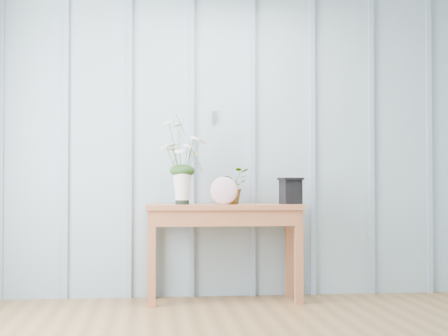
{
  "coord_description": "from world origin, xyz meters",
  "views": [
    {
      "loc": [
        -0.59,
        -3.29,
        0.9
      ],
      "look_at": [
        -0.02,
        1.94,
        1.03
      ],
      "focal_mm": 55.0,
      "sensor_mm": 36.0,
      "label": 1
    }
  ],
  "objects": [
    {
      "name": "daisy_vase",
      "position": [
        -0.34,
        1.97,
        1.17
      ],
      "size": [
        0.47,
        0.36,
        0.66
      ],
      "color": "black",
      "rests_on": "sideboard"
    },
    {
      "name": "spider_plant",
      "position": [
        0.06,
        2.06,
        0.89
      ],
      "size": [
        0.33,
        0.32,
        0.28
      ],
      "primitive_type": "imported",
      "rotation": [
        0.0,
        0.0,
        0.52
      ],
      "color": "#183813",
      "rests_on": "sideboard"
    },
    {
      "name": "felt_disc_vessel",
      "position": [
        -0.02,
        1.92,
        0.86
      ],
      "size": [
        0.22,
        0.1,
        0.21
      ],
      "primitive_type": "ellipsoid",
      "rotation": [
        0.0,
        0.0,
        -0.21
      ],
      "color": "#925070",
      "rests_on": "sideboard"
    },
    {
      "name": "room_shell",
      "position": [
        -0.0,
        0.92,
        1.99
      ],
      "size": [
        4.0,
        4.5,
        2.5
      ],
      "color": "#92A9B3",
      "rests_on": "ground"
    },
    {
      "name": "carved_box",
      "position": [
        0.51,
        1.99,
        0.86
      ],
      "size": [
        0.2,
        0.17,
        0.21
      ],
      "color": "black",
      "rests_on": "sideboard"
    },
    {
      "name": "sideboard",
      "position": [
        -0.02,
        1.99,
        0.64
      ],
      "size": [
        1.2,
        0.45,
        0.75
      ],
      "color": "#9A5331",
      "rests_on": "ground"
    }
  ]
}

